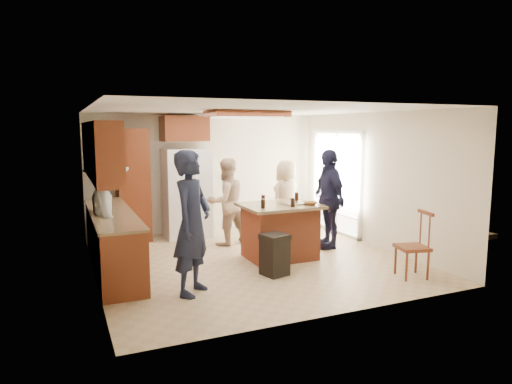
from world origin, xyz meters
name	(u,v)px	position (x,y,z in m)	size (l,w,h in m)	color
room_shell	(395,185)	(4.37, 1.64, 0.87)	(8.00, 5.20, 5.00)	tan
person_front_left	(192,223)	(-1.33, -1.12, 0.96)	(0.70, 0.51, 1.93)	#1A1F35
person_behind_left	(226,202)	(-0.04, 1.17, 0.83)	(0.80, 0.50, 1.65)	tan
person_behind_right	(286,198)	(1.36, 1.40, 0.78)	(0.76, 0.50, 1.56)	tan
person_side_right	(328,199)	(1.63, 0.22, 0.91)	(1.07, 0.55, 1.83)	#1A1B35
person_counter	(108,214)	(-2.25, 0.32, 0.91)	(1.18, 0.55, 1.82)	gray
left_cabinetry	(108,210)	(-2.24, 0.40, 0.96)	(0.64, 3.00, 2.30)	maroon
back_wall_units	(146,170)	(-1.33, 2.20, 1.38)	(1.80, 0.60, 2.45)	maroon
refrigerator	(187,193)	(-0.55, 2.12, 0.90)	(0.90, 0.76, 1.80)	white
kitchen_island	(280,231)	(0.49, -0.06, 0.47)	(1.28, 1.03, 0.93)	#A9492B
island_items	(294,202)	(0.70, -0.17, 0.97)	(1.03, 0.64, 0.15)	silver
trash_bin	(275,254)	(0.01, -0.86, 0.32)	(0.44, 0.44, 0.63)	black
spindle_chair	(413,247)	(1.86, -1.76, 0.45)	(0.51, 0.51, 0.99)	maroon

